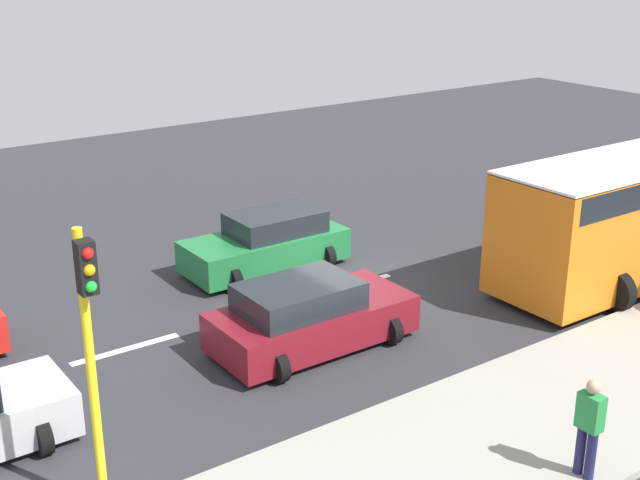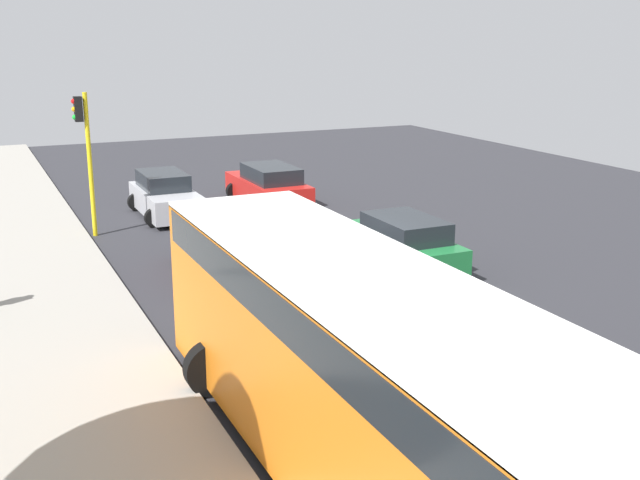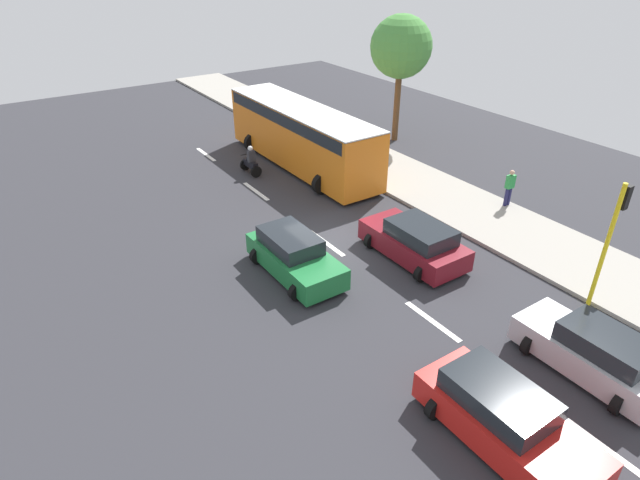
% 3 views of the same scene
% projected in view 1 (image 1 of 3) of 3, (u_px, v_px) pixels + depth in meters
% --- Properties ---
extents(ground_plane, '(40.00, 60.00, 0.10)m').
position_uv_depth(ground_plane, '(352.00, 288.00, 21.04)').
color(ground_plane, '#2D2D33').
extents(sidewalk, '(4.00, 60.00, 0.15)m').
position_uv_depth(sidewalk, '(581.00, 401.00, 15.62)').
color(sidewalk, '#9E998E').
rests_on(sidewalk, ground).
extents(lane_stripe_north, '(0.20, 2.40, 0.01)m').
position_uv_depth(lane_stripe_north, '(126.00, 349.00, 17.75)').
color(lane_stripe_north, white).
rests_on(lane_stripe_north, ground).
extents(lane_stripe_mid, '(0.20, 2.40, 0.01)m').
position_uv_depth(lane_stripe_mid, '(352.00, 285.00, 21.02)').
color(lane_stripe_mid, white).
rests_on(lane_stripe_mid, ground).
extents(lane_stripe_south, '(0.20, 2.40, 0.01)m').
position_uv_depth(lane_stripe_south, '(517.00, 239.00, 24.29)').
color(lane_stripe_south, white).
rests_on(lane_stripe_south, ground).
extents(car_green, '(2.22, 4.24, 1.52)m').
position_uv_depth(car_green, '(267.00, 244.00, 21.84)').
color(car_green, '#1E7238').
rests_on(car_green, ground).
extents(car_maroon, '(2.35, 4.31, 1.52)m').
position_uv_depth(car_maroon, '(309.00, 316.00, 17.62)').
color(car_maroon, maroon).
rests_on(car_maroon, ground).
extents(motorcycle, '(0.60, 1.30, 1.53)m').
position_uv_depth(motorcycle, '(590.00, 212.00, 24.56)').
color(motorcycle, black).
rests_on(motorcycle, ground).
extents(pedestrian_near_signal, '(0.40, 0.24, 1.69)m').
position_uv_depth(pedestrian_near_signal, '(589.00, 425.00, 13.04)').
color(pedestrian_near_signal, '#1E1E4C').
rests_on(pedestrian_near_signal, sidewalk).
extents(traffic_light_corner, '(0.49, 0.24, 4.50)m').
position_uv_depth(traffic_light_corner, '(90.00, 336.00, 11.76)').
color(traffic_light_corner, yellow).
rests_on(traffic_light_corner, ground).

